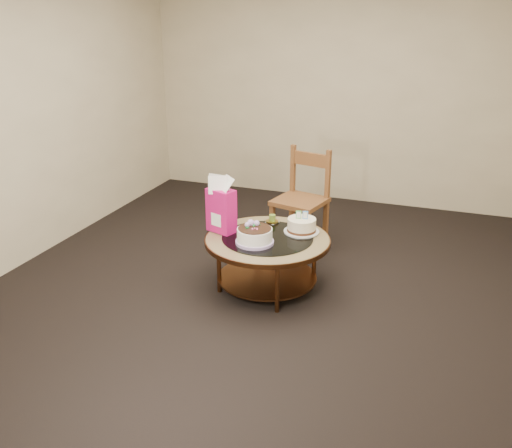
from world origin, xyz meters
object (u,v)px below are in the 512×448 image
(coffee_table, at_px, (267,246))
(dining_chair, at_px, (302,199))
(gift_bag, at_px, (221,205))
(decorated_cake, at_px, (255,236))
(cream_cake, at_px, (302,226))

(coffee_table, relative_size, dining_chair, 1.07)
(gift_bag, height_order, dining_chair, dining_chair)
(coffee_table, xyz_separation_m, dining_chair, (0.02, 0.94, 0.11))
(coffee_table, bearing_deg, decorated_cake, -111.00)
(decorated_cake, bearing_deg, dining_chair, 85.92)
(coffee_table, bearing_deg, cream_cake, 41.64)
(gift_bag, bearing_deg, decorated_cake, -3.02)
(coffee_table, distance_m, cream_cake, 0.33)
(decorated_cake, height_order, cream_cake, cream_cake)
(decorated_cake, xyz_separation_m, cream_cake, (0.28, 0.35, -0.00))
(cream_cake, xyz_separation_m, dining_chair, (-0.21, 0.74, -0.03))
(cream_cake, relative_size, gift_bag, 0.62)
(dining_chair, bearing_deg, decorated_cake, -81.15)
(decorated_cake, bearing_deg, gift_bag, 157.27)
(dining_chair, bearing_deg, cream_cake, -61.56)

